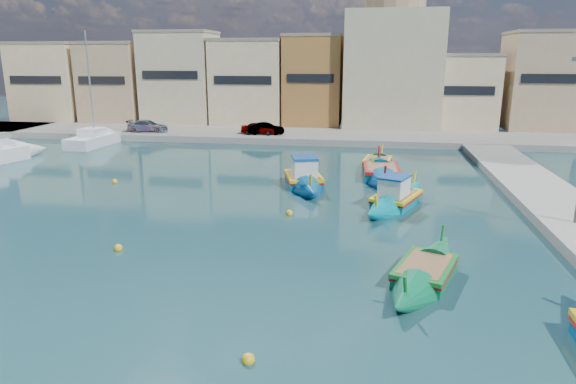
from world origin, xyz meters
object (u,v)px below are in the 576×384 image
(luzzu_green, at_px, (377,163))
(luzzu_blue_south, at_px, (425,273))
(luzzu_turquoise_cabin, at_px, (396,200))
(luzzu_cyan_mid, at_px, (381,174))
(yacht_midnorth, at_px, (6,154))
(yacht_north, at_px, (103,138))
(church_block, at_px, (393,52))
(luzzu_blue_cabin, at_px, (304,180))

(luzzu_green, distance_m, luzzu_blue_south, 20.16)
(luzzu_turquoise_cabin, height_order, luzzu_cyan_mid, luzzu_turquoise_cabin)
(luzzu_blue_south, relative_size, yacht_midnorth, 0.63)
(luzzu_turquoise_cabin, relative_size, yacht_north, 0.77)
(church_block, xyz_separation_m, luzzu_green, (-1.44, -20.32, -8.17))
(yacht_midnorth, bearing_deg, luzzu_blue_south, -30.40)
(luzzu_green, xyz_separation_m, yacht_midnorth, (-29.17, -2.07, 0.25))
(luzzu_turquoise_cabin, bearing_deg, church_block, 89.07)
(luzzu_turquoise_cabin, bearing_deg, luzzu_blue_south, -86.26)
(luzzu_green, relative_size, yacht_midnorth, 0.58)
(luzzu_turquoise_cabin, distance_m, yacht_north, 31.71)
(church_block, relative_size, luzzu_blue_cabin, 2.20)
(luzzu_blue_south, bearing_deg, church_block, 90.20)
(luzzu_blue_cabin, height_order, luzzu_green, luzzu_blue_cabin)
(church_block, bearing_deg, luzzu_blue_cabin, -102.77)
(luzzu_cyan_mid, bearing_deg, church_block, 87.14)
(church_block, height_order, yacht_midnorth, church_block)
(church_block, xyz_separation_m, yacht_north, (-27.12, -13.43, -7.97))
(luzzu_turquoise_cabin, relative_size, yacht_midnorth, 0.68)
(luzzu_turquoise_cabin, distance_m, luzzu_blue_south, 9.79)
(luzzu_blue_cabin, distance_m, yacht_north, 25.01)
(luzzu_blue_south, height_order, yacht_north, yacht_north)
(luzzu_blue_south, bearing_deg, luzzu_green, 94.49)
(luzzu_green, bearing_deg, yacht_midnorth, -175.95)
(yacht_midnorth, bearing_deg, church_block, 36.19)
(luzzu_blue_south, bearing_deg, luzzu_cyan_mid, 94.70)
(luzzu_green, distance_m, yacht_north, 26.59)
(yacht_midnorth, bearing_deg, luzzu_turquoise_cabin, -15.35)
(luzzu_cyan_mid, xyz_separation_m, luzzu_green, (-0.23, 3.76, -0.06))
(church_block, height_order, luzzu_green, church_block)
(church_block, xyz_separation_m, luzzu_blue_south, (0.14, -40.42, -8.18))
(church_block, xyz_separation_m, luzzu_turquoise_cabin, (-0.50, -30.65, -8.08))
(luzzu_turquoise_cabin, distance_m, luzzu_green, 10.37)
(luzzu_turquoise_cabin, height_order, yacht_midnorth, yacht_midnorth)
(luzzu_green, bearing_deg, luzzu_turquoise_cabin, -84.80)
(luzzu_turquoise_cabin, bearing_deg, luzzu_blue_cabin, 147.14)
(luzzu_green, height_order, yacht_midnorth, yacht_midnorth)
(luzzu_turquoise_cabin, distance_m, luzzu_cyan_mid, 6.60)
(luzzu_turquoise_cabin, height_order, yacht_north, yacht_north)
(church_block, relative_size, luzzu_cyan_mid, 1.99)
(luzzu_turquoise_cabin, height_order, luzzu_blue_south, luzzu_turquoise_cabin)
(luzzu_blue_cabin, relative_size, luzzu_blue_south, 1.11)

